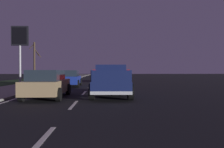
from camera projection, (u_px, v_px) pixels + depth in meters
The scene contains 10 objects.
ground at pixel (93, 82), 27.68m from camera, with size 144.00×144.00×0.00m, color black.
sidewalk_shoulder at pixel (48, 82), 27.47m from camera, with size 108.00×4.00×0.12m, color gray.
grass_verge at pixel (8, 83), 27.28m from camera, with size 108.00×6.00×0.01m, color #1E3819.
lane_markings at pixel (75, 82), 29.05m from camera, with size 108.00×3.54×0.01m.
pickup_truck at pixel (111, 80), 13.23m from camera, with size 5.47×2.36×1.87m.
sedan_tan at pixel (47, 84), 12.01m from camera, with size 4.41×2.04×1.54m.
sedan_blue at pixel (70, 78), 20.83m from camera, with size 4.45×2.11×1.54m.
sedan_red at pixel (108, 76), 29.16m from camera, with size 4.45×2.10×1.54m.
gas_price_sign at pixel (20, 41), 24.51m from camera, with size 0.27×1.90×6.54m.
bare_tree_far at pixel (35, 60), 33.04m from camera, with size 0.30×1.83×5.84m.
Camera 1 is at (-0.73, -1.34, 1.51)m, focal length 34.83 mm.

